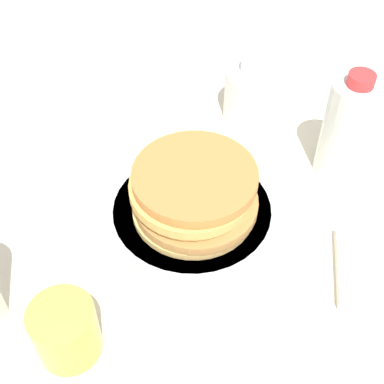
% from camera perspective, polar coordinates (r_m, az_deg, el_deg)
% --- Properties ---
extents(ground_plane, '(4.00, 4.00, 0.00)m').
position_cam_1_polar(ground_plane, '(0.80, -1.17, -3.72)').
color(ground_plane, beige).
extents(plate, '(0.26, 0.26, 0.01)m').
position_cam_1_polar(plate, '(0.81, -0.00, -1.91)').
color(plate, silver).
rests_on(plate, ground_plane).
extents(pancake_stack, '(0.19, 0.20, 0.07)m').
position_cam_1_polar(pancake_stack, '(0.78, 0.21, 0.01)').
color(pancake_stack, '#E1B866').
rests_on(pancake_stack, plate).
extents(juice_glass, '(0.08, 0.08, 0.08)m').
position_cam_1_polar(juice_glass, '(0.68, -13.35, -14.21)').
color(juice_glass, yellow).
rests_on(juice_glass, ground_plane).
extents(cream_jug, '(0.11, 0.11, 0.12)m').
position_cam_1_polar(cream_jug, '(0.96, 6.88, 10.56)').
color(cream_jug, white).
rests_on(cream_jug, ground_plane).
extents(water_bottle_near, '(0.08, 0.08, 0.19)m').
position_cam_1_polar(water_bottle_near, '(0.86, 16.27, 6.50)').
color(water_bottle_near, silver).
rests_on(water_bottle_near, ground_plane).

